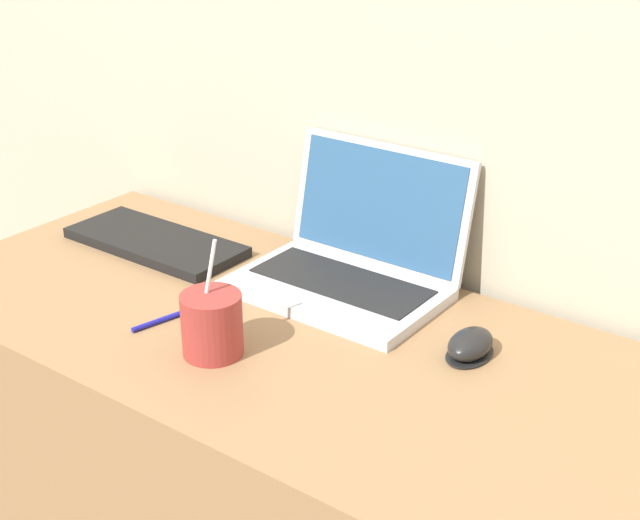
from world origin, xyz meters
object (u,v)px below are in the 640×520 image
external_keyboard (156,242)px  pen (170,317)px  laptop (352,258)px  drink_cup (212,323)px  computer_mouse (470,345)px

external_keyboard → pen: bearing=-39.5°
laptop → pen: (-0.17, -0.28, -0.05)m
external_keyboard → pen: size_ratio=2.63×
laptop → drink_cup: bearing=-96.5°
computer_mouse → pen: bearing=-157.3°
computer_mouse → drink_cup: bearing=-144.7°
computer_mouse → external_keyboard: size_ratio=0.27×
laptop → external_keyboard: size_ratio=0.98×
pen → laptop: bearing=59.3°
laptop → drink_cup: 0.32m
external_keyboard → pen: 0.31m
laptop → computer_mouse: bearing=-18.2°
computer_mouse → pen: computer_mouse is taller
drink_cup → pen: size_ratio=1.32×
drink_cup → computer_mouse: size_ratio=1.88×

